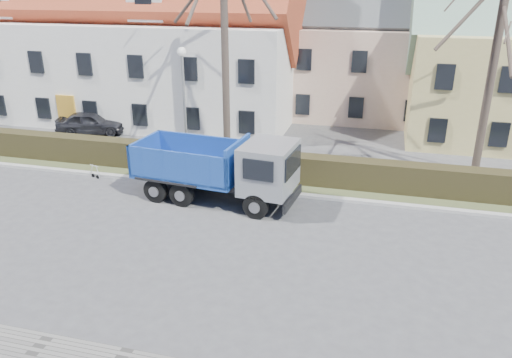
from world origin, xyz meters
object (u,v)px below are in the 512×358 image
(dump_truck, at_px, (210,167))
(cart_frame, at_px, (92,170))
(streetlight, at_px, (185,108))
(parked_car_a, at_px, (91,123))

(dump_truck, bearing_deg, cart_frame, 177.11)
(dump_truck, height_order, streetlight, streetlight)
(streetlight, distance_m, cart_frame, 5.27)
(cart_frame, bearing_deg, parked_car_a, 121.51)
(dump_truck, distance_m, streetlight, 4.65)
(streetlight, xyz_separation_m, parked_car_a, (-7.64, 3.68, -2.24))
(streetlight, height_order, parked_car_a, streetlight)
(streetlight, relative_size, parked_car_a, 1.46)
(cart_frame, bearing_deg, dump_truck, -8.70)
(cart_frame, distance_m, parked_car_a, 7.43)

